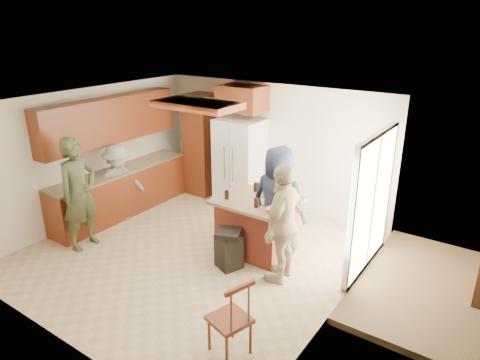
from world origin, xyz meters
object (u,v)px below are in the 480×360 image
Objects in this scene: person_counter at (119,183)px; person_behind_right at (278,202)px; kitchen_island at (257,225)px; refrigerator at (240,163)px; person_side_right at (283,224)px; trash_bin at (229,249)px; spindle_chair at (231,320)px; person_behind_left at (275,192)px; person_front_left at (79,194)px.

person_behind_right is at bearing -65.68° from person_counter.
refrigerator is at bearing 132.50° from kitchen_island.
kitchen_island is (-0.74, 0.47, -0.43)m from person_side_right.
trash_bin is (-0.08, -0.67, -0.16)m from kitchen_island.
spindle_chair is (3.81, -1.69, -0.29)m from person_counter.
spindle_chair is (1.02, -2.15, -0.02)m from kitchen_island.
person_behind_left is at bearing 98.83° from kitchen_island.
kitchen_island is at bearing -66.92° from person_counter.
refrigerator reaches higher than kitchen_island.
person_side_right is 1.21× the size of person_counter.
refrigerator reaches higher than trash_bin.
person_side_right is 1.03m from trash_bin.
person_behind_left is at bearing 91.52° from trash_bin.
person_front_left is 3.20m from refrigerator.
person_behind_right is at bearing 107.16° from spindle_chair.
person_behind_right is at bearing -149.13° from person_side_right.
person_side_right is (0.86, -1.25, 0.13)m from person_behind_left.
trash_bin is at bearing 55.90° from person_behind_right.
person_behind_right is at bearing 118.78° from person_behind_left.
person_behind_left is 0.84m from kitchen_island.
refrigerator is at bearing -25.76° from person_front_left.
trash_bin is at bearing -59.31° from refrigerator.
person_behind_right reaches higher than person_side_right.
trash_bin is at bearing -75.63° from person_front_left.
person_side_right is at bearing -42.91° from refrigerator.
person_behind_right reaches higher than person_counter.
spindle_chair is at bearing -100.24° from person_counter.
kitchen_island is (0.12, -0.78, -0.30)m from person_behind_left.
person_front_left is 2.64m from trash_bin.
person_behind_right reaches higher than refrigerator.
person_behind_right is 2.92× the size of trash_bin.
trash_bin is at bearing -97.05° from kitchen_island.
refrigerator is at bearing -22.69° from person_counter.
trash_bin is (2.43, 0.83, -0.63)m from person_front_left.
person_counter is 2.38× the size of trash_bin.
refrigerator is at bearing -34.54° from person_behind_left.
refrigerator is 1.41× the size of kitchen_island.
person_side_right is 1.76m from spindle_chair.
person_behind_left reaches higher than spindle_chair.
person_counter reaches higher than kitchen_island.
person_front_left is 3.26m from person_behind_right.
person_behind_left is 1.21× the size of kitchen_island.
trash_bin is (-0.40, -0.79, -0.60)m from person_behind_right.
person_behind_right is at bearing 63.10° from trash_bin.
person_behind_left is 1.56× the size of spindle_chair.
person_counter reaches higher than trash_bin.
person_behind_right reaches higher than person_behind_left.
person_behind_left is 2.94m from person_counter.
person_front_left is at bearing 38.73° from person_behind_left.
refrigerator is 4.36m from spindle_chair.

